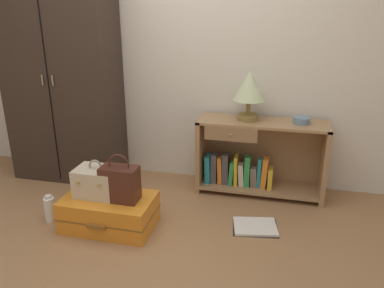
{
  "coord_description": "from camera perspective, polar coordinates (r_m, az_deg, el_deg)",
  "views": [
    {
      "loc": [
        0.92,
        -1.94,
        1.6
      ],
      "look_at": [
        0.24,
        0.87,
        0.55
      ],
      "focal_mm": 35.76,
      "sensor_mm": 36.0,
      "label": 1
    }
  ],
  "objects": [
    {
      "name": "bowl",
      "position": [
        3.32,
        16.03,
        3.45
      ],
      "size": [
        0.14,
        0.14,
        0.06
      ],
      "primitive_type": "cylinder",
      "color": "slate",
      "rests_on": "bookshelf"
    },
    {
      "name": "wardrobe",
      "position": [
        3.77,
        -18.79,
        9.63
      ],
      "size": [
        1.02,
        0.47,
        1.98
      ],
      "color": "#33261E",
      "rests_on": "ground_plane"
    },
    {
      "name": "ground_plane",
      "position": [
        2.68,
        -9.92,
        -17.08
      ],
      "size": [
        9.0,
        9.0,
        0.0
      ],
      "primitive_type": "plane",
      "color": "#9E7047"
    },
    {
      "name": "back_wall",
      "position": [
        3.57,
        -1.5,
        15.18
      ],
      "size": [
        6.4,
        0.1,
        2.6
      ],
      "primitive_type": "cube",
      "color": "silver",
      "rests_on": "ground_plane"
    },
    {
      "name": "train_case",
      "position": [
        2.97,
        -14.03,
        -5.45
      ],
      "size": [
        0.31,
        0.24,
        0.29
      ],
      "color": "beige",
      "rests_on": "suitcase_large"
    },
    {
      "name": "table_lamp",
      "position": [
        3.27,
        8.54,
        8.22
      ],
      "size": [
        0.27,
        0.27,
        0.42
      ],
      "color": "olive",
      "rests_on": "bookshelf"
    },
    {
      "name": "open_book_on_floor",
      "position": [
        3.02,
        9.4,
        -12.08
      ],
      "size": [
        0.37,
        0.31,
        0.02
      ],
      "color": "white",
      "rests_on": "ground_plane"
    },
    {
      "name": "bottle",
      "position": [
        3.22,
        -20.45,
        -9.07
      ],
      "size": [
        0.08,
        0.08,
        0.22
      ],
      "color": "white",
      "rests_on": "ground_plane"
    },
    {
      "name": "handbag",
      "position": [
        2.84,
        -10.69,
        -5.75
      ],
      "size": [
        0.27,
        0.15,
        0.36
      ],
      "color": "#472319",
      "rests_on": "suitcase_large"
    },
    {
      "name": "suitcase_large",
      "position": [
        3.01,
        -12.22,
        -9.87
      ],
      "size": [
        0.69,
        0.43,
        0.25
      ],
      "color": "orange",
      "rests_on": "ground_plane"
    },
    {
      "name": "bookshelf",
      "position": [
        3.45,
        9.37,
        -2.04
      ],
      "size": [
        1.11,
        0.37,
        0.67
      ],
      "color": "#A37A51",
      "rests_on": "ground_plane"
    }
  ]
}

